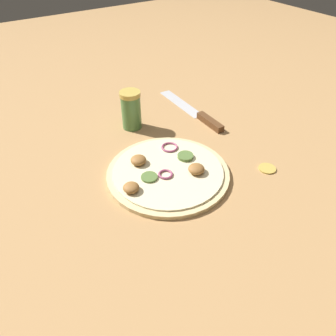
% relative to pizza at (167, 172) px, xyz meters
% --- Properties ---
extents(ground_plane, '(3.00, 3.00, 0.00)m').
position_rel_pizza_xyz_m(ground_plane, '(-0.00, -0.00, -0.01)').
color(ground_plane, tan).
extents(pizza, '(0.28, 0.28, 0.03)m').
position_rel_pizza_xyz_m(pizza, '(0.00, 0.00, 0.00)').
color(pizza, beige).
rests_on(pizza, ground_plane).
extents(knife, '(0.29, 0.04, 0.02)m').
position_rel_pizza_xyz_m(knife, '(0.16, -0.22, -0.00)').
color(knife, silver).
rests_on(knife, ground_plane).
extents(spice_jar, '(0.06, 0.06, 0.10)m').
position_rel_pizza_xyz_m(spice_jar, '(0.23, -0.03, 0.04)').
color(spice_jar, '#4C7F42').
rests_on(spice_jar, ground_plane).
extents(loose_cap, '(0.04, 0.04, 0.01)m').
position_rel_pizza_xyz_m(loose_cap, '(-0.11, -0.20, -0.00)').
color(loose_cap, gold).
rests_on(loose_cap, ground_plane).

